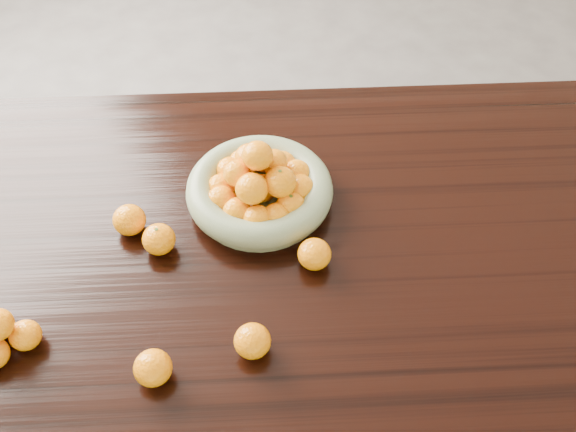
{
  "coord_description": "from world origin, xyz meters",
  "views": [
    {
      "loc": [
        -0.03,
        -0.89,
        1.85
      ],
      "look_at": [
        0.01,
        -0.02,
        0.83
      ],
      "focal_mm": 40.0,
      "sensor_mm": 36.0,
      "label": 1
    }
  ],
  "objects_px": {
    "orange_pyramid": "(3,334)",
    "loose_orange_0": "(159,239)",
    "fruit_bowl": "(260,188)",
    "dining_table": "(283,257)"
  },
  "relations": [
    {
      "from": "fruit_bowl",
      "to": "orange_pyramid",
      "type": "relative_size",
      "value": 2.68
    },
    {
      "from": "orange_pyramid",
      "to": "loose_orange_0",
      "type": "distance_m",
      "value": 0.35
    },
    {
      "from": "dining_table",
      "to": "loose_orange_0",
      "type": "height_order",
      "value": "loose_orange_0"
    },
    {
      "from": "orange_pyramid",
      "to": "fruit_bowl",
      "type": "bearing_deg",
      "value": 35.35
    },
    {
      "from": "dining_table",
      "to": "fruit_bowl",
      "type": "relative_size",
      "value": 6.0
    },
    {
      "from": "fruit_bowl",
      "to": "loose_orange_0",
      "type": "bearing_deg",
      "value": -149.75
    },
    {
      "from": "orange_pyramid",
      "to": "loose_orange_0",
      "type": "xyz_separation_m",
      "value": [
        0.27,
        0.22,
        -0.01
      ]
    },
    {
      "from": "dining_table",
      "to": "loose_orange_0",
      "type": "bearing_deg",
      "value": -173.23
    },
    {
      "from": "dining_table",
      "to": "fruit_bowl",
      "type": "distance_m",
      "value": 0.17
    },
    {
      "from": "dining_table",
      "to": "fruit_bowl",
      "type": "height_order",
      "value": "fruit_bowl"
    }
  ]
}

